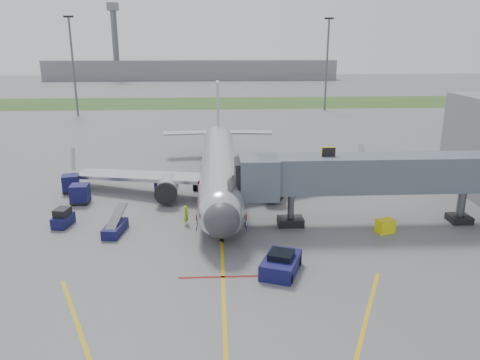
{
  "coord_description": "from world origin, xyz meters",
  "views": [
    {
      "loc": [
        -0.35,
        -32.45,
        15.27
      ],
      "look_at": [
        1.8,
        8.23,
        3.2
      ],
      "focal_mm": 35.0,
      "sensor_mm": 36.0,
      "label": 1
    }
  ],
  "objects_px": {
    "baggage_tug": "(63,218)",
    "pushback_tug": "(281,264)",
    "airliner": "(219,166)",
    "ramp_worker": "(186,215)",
    "belt_loader": "(115,228)"
  },
  "relations": [
    {
      "from": "pushback_tug",
      "to": "ramp_worker",
      "type": "height_order",
      "value": "ramp_worker"
    },
    {
      "from": "airliner",
      "to": "baggage_tug",
      "type": "xyz_separation_m",
      "value": [
        -13.6,
        -9.34,
        -1.94
      ]
    },
    {
      "from": "airliner",
      "to": "baggage_tug",
      "type": "bearing_deg",
      "value": -145.51
    },
    {
      "from": "baggage_tug",
      "to": "ramp_worker",
      "type": "height_order",
      "value": "ramp_worker"
    },
    {
      "from": "belt_loader",
      "to": "ramp_worker",
      "type": "height_order",
      "value": "belt_loader"
    },
    {
      "from": "airliner",
      "to": "belt_loader",
      "type": "height_order",
      "value": "airliner"
    },
    {
      "from": "airliner",
      "to": "pushback_tug",
      "type": "bearing_deg",
      "value": -77.97
    },
    {
      "from": "airliner",
      "to": "baggage_tug",
      "type": "relative_size",
      "value": 14.59
    },
    {
      "from": "ramp_worker",
      "to": "belt_loader",
      "type": "bearing_deg",
      "value": 132.94
    },
    {
      "from": "pushback_tug",
      "to": "belt_loader",
      "type": "xyz_separation_m",
      "value": [
        -12.78,
        7.54,
        -0.15
      ]
    },
    {
      "from": "baggage_tug",
      "to": "pushback_tug",
      "type": "bearing_deg",
      "value": -28.13
    },
    {
      "from": "pushback_tug",
      "to": "belt_loader",
      "type": "bearing_deg",
      "value": 149.47
    },
    {
      "from": "airliner",
      "to": "baggage_tug",
      "type": "distance_m",
      "value": 16.61
    },
    {
      "from": "pushback_tug",
      "to": "ramp_worker",
      "type": "distance_m",
      "value": 11.52
    },
    {
      "from": "airliner",
      "to": "pushback_tug",
      "type": "xyz_separation_m",
      "value": [
        4.0,
        -18.75,
        -2.02
      ]
    }
  ]
}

